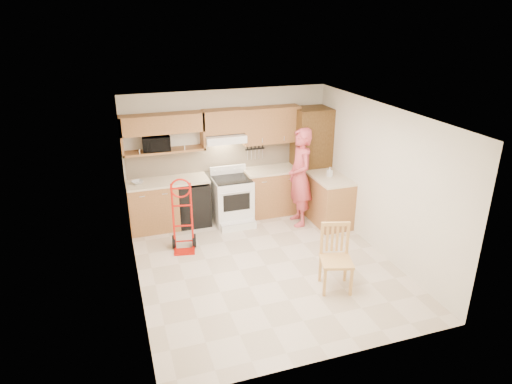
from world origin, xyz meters
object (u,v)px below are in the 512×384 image
range (233,197)px  dining_chair (336,259)px  hand_truck (183,219)px  person (300,177)px  microwave (156,143)px

range → dining_chair: range is taller
hand_truck → dining_chair: hand_truck is taller
person → microwave: bearing=-102.4°
microwave → range: microwave is taller
hand_truck → dining_chair: bearing=-33.8°
range → hand_truck: bearing=-144.3°
range → microwave: bearing=165.3°
person → dining_chair: (-0.38, -2.23, -0.45)m
hand_truck → dining_chair: 2.69m
range → dining_chair: (0.81, -2.67, -0.03)m
dining_chair → microwave: bearing=141.7°
range → hand_truck: 1.37m
range → hand_truck: hand_truck is taller
microwave → hand_truck: size_ratio=0.42×
hand_truck → dining_chair: size_ratio=1.19×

